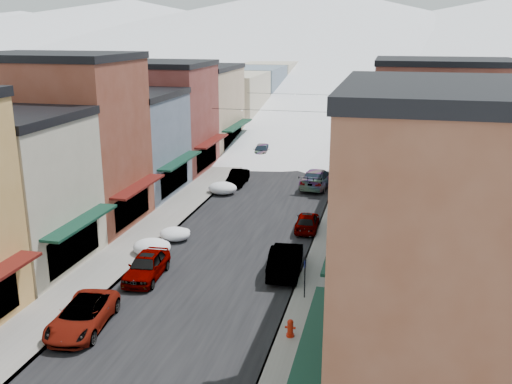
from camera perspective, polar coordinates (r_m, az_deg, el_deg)
The scene contains 37 objects.
road at distance 77.89m, azimuth 5.94°, elevation 5.53°, with size 10.00×160.00×0.01m, color black.
sidewalk_left at distance 78.96m, azimuth 1.17°, elevation 5.81°, with size 3.20×160.00×0.15m, color gray.
sidewalk_right at distance 77.33m, azimuth 10.82°, elevation 5.31°, with size 3.20×160.00×0.15m, color gray.
curb_left at distance 78.66m, azimuth 2.28°, elevation 5.76°, with size 0.10×160.00×0.15m, color slate.
curb_right at distance 77.41m, azimuth 9.67°, elevation 5.38°, with size 0.10×160.00×0.15m, color slate.
bldg_l_brick_near at distance 44.02m, azimuth -19.11°, elevation 4.86°, with size 12.30×8.20×12.50m.
bldg_l_grayblue at distance 51.36m, azimuth -13.47°, elevation 4.82°, with size 11.30×9.20×9.00m.
bldg_l_brick_far at distance 59.64m, azimuth -10.56°, elevation 7.48°, with size 13.30×9.20×11.00m.
bldg_l_tan at distance 68.55m, azimuth -6.40°, elevation 8.32°, with size 11.30×11.20×10.00m.
bldg_r_brick_near at distance 20.95m, azimuth 23.50°, elevation -7.49°, with size 12.30×9.20×12.50m.
bldg_r_green at distance 29.73m, azimuth 19.40°, elevation -3.30°, with size 11.30×9.20×9.50m.
bldg_r_blue at distance 38.20m, azimuth 18.20°, elevation 1.80°, with size 11.30×9.20×10.50m.
bldg_r_cream at distance 47.15m, azimuth 17.91°, elevation 3.49°, with size 12.30×9.20×9.00m.
bldg_r_brick_far at distance 55.80m, azimuth 17.89°, elevation 6.66°, with size 13.30×9.20×11.50m.
bldg_r_tan at distance 65.75m, azimuth 16.33°, elevation 7.23°, with size 11.30×11.20×9.50m.
distant_blocks at distance 99.97m, azimuth 7.77°, elevation 10.11°, with size 34.00×55.00×8.00m.
mountain_ridge at distance 294.60m, azimuth 7.89°, elevation 15.98°, with size 670.00×340.00×34.00m.
overhead_cables at distance 64.70m, azimuth 4.63°, elevation 8.97°, with size 16.40×15.04×0.04m.
car_white_suv at distance 29.58m, azimuth -16.98°, elevation -11.74°, with size 2.32×5.02×1.40m, color white.
car_silver_sedan at distance 34.21m, azimuth -10.89°, elevation -7.26°, with size 1.81×4.51×1.54m, color #A8ABB1.
car_dark_hatch at distance 53.40m, azimuth -1.85°, elevation 1.46°, with size 1.43×4.10×1.35m, color black.
car_silver_wagon at distance 65.09m, azimuth 0.59°, elevation 4.14°, with size 1.91×4.70×1.36m, color #95979D.
car_green_sedan at distance 34.35m, azimuth 2.97°, elevation -6.74°, with size 1.78×5.10×1.68m, color black.
car_gray_suv at distance 41.53m, azimuth 5.14°, elevation -2.91°, with size 1.62×4.01×1.37m, color #95979D.
car_black_sedan at distance 52.72m, azimuth 6.12°, elevation 1.38°, with size 2.41×5.92×1.72m, color black.
car_lane_silver at distance 75.86m, azimuth 5.30°, elevation 5.78°, with size 1.60×3.97×1.35m, color gray.
car_lane_white at distance 89.93m, azimuth 8.23°, elevation 7.42°, with size 2.85×6.19×1.72m, color white.
fire_hydrant at distance 27.61m, azimuth 3.45°, elevation -13.47°, with size 0.51×0.39×0.88m.
parking_sign at distance 30.84m, azimuth 4.91°, elevation -8.26°, with size 0.07×0.31×2.26m.
trash_can at distance 37.97m, azimuth 7.44°, elevation -5.00°, with size 0.50×0.50×0.85m.
streetlamp_near at distance 42.44m, azimuth 8.18°, elevation 0.81°, with size 0.39×0.39×4.67m.
streetlamp_far at distance 66.14m, azimuth 9.84°, elevation 6.37°, with size 0.41×0.41×4.93m.
planter_near at distance 29.37m, azimuth 7.14°, elevation -11.87°, with size 0.54×0.46×0.60m, color #2D5827.
planter_far at distance 25.73m, azimuth 4.80°, elevation -16.20°, with size 0.32×0.32×0.57m, color #38612C.
snow_pile_near at distance 37.68m, azimuth -10.28°, elevation -5.43°, with size 2.48×2.73×1.05m.
snow_pile_mid at distance 39.97m, azimuth -8.04°, elevation -4.16°, with size 2.14×2.52×0.91m.
snow_pile_far at distance 50.52m, azimuth -3.30°, elevation 0.39°, with size 2.54×2.76×1.07m.
Camera 1 is at (9.65, -15.98, 14.16)m, focal length 40.00 mm.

